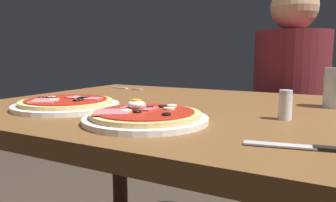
{
  "coord_description": "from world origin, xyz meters",
  "views": [
    {
      "loc": [
        0.41,
        -0.84,
        0.88
      ],
      "look_at": [
        0.02,
        -0.12,
        0.76
      ],
      "focal_mm": 35.42,
      "sensor_mm": 36.0,
      "label": 1
    }
  ],
  "objects_px": {
    "dining_table": "(183,143)",
    "fork": "(125,88)",
    "pizza_foreground": "(145,117)",
    "diner_person": "(288,126)",
    "pizza_across_left": "(67,104)",
    "knife": "(318,148)",
    "salt_shaker": "(285,105)"
  },
  "relations": [
    {
      "from": "pizza_across_left",
      "to": "diner_person",
      "type": "bearing_deg",
      "value": 63.34
    },
    {
      "from": "dining_table",
      "to": "fork",
      "type": "xyz_separation_m",
      "value": [
        -0.41,
        0.29,
        0.11
      ]
    },
    {
      "from": "salt_shaker",
      "to": "knife",
      "type": "bearing_deg",
      "value": -69.17
    },
    {
      "from": "salt_shaker",
      "to": "diner_person",
      "type": "relative_size",
      "value": 0.06
    },
    {
      "from": "pizza_foreground",
      "to": "pizza_across_left",
      "type": "relative_size",
      "value": 0.95
    },
    {
      "from": "pizza_foreground",
      "to": "fork",
      "type": "bearing_deg",
      "value": 129.31
    },
    {
      "from": "pizza_across_left",
      "to": "knife",
      "type": "relative_size",
      "value": 1.46
    },
    {
      "from": "pizza_foreground",
      "to": "salt_shaker",
      "type": "height_order",
      "value": "salt_shaker"
    },
    {
      "from": "dining_table",
      "to": "pizza_foreground",
      "type": "relative_size",
      "value": 4.27
    },
    {
      "from": "pizza_across_left",
      "to": "diner_person",
      "type": "distance_m",
      "value": 1.02
    },
    {
      "from": "dining_table",
      "to": "pizza_foreground",
      "type": "bearing_deg",
      "value": -83.42
    },
    {
      "from": "dining_table",
      "to": "knife",
      "type": "height_order",
      "value": "knife"
    },
    {
      "from": "pizza_across_left",
      "to": "knife",
      "type": "distance_m",
      "value": 0.64
    },
    {
      "from": "pizza_across_left",
      "to": "dining_table",
      "type": "bearing_deg",
      "value": 36.21
    },
    {
      "from": "dining_table",
      "to": "knife",
      "type": "distance_m",
      "value": 0.49
    },
    {
      "from": "pizza_across_left",
      "to": "knife",
      "type": "height_order",
      "value": "pizza_across_left"
    },
    {
      "from": "knife",
      "to": "salt_shaker",
      "type": "relative_size",
      "value": 2.91
    },
    {
      "from": "dining_table",
      "to": "knife",
      "type": "bearing_deg",
      "value": -38.46
    },
    {
      "from": "dining_table",
      "to": "pizza_foreground",
      "type": "distance_m",
      "value": 0.28
    },
    {
      "from": "salt_shaker",
      "to": "pizza_foreground",
      "type": "bearing_deg",
      "value": -146.53
    },
    {
      "from": "knife",
      "to": "pizza_across_left",
      "type": "bearing_deg",
      "value": 170.42
    },
    {
      "from": "dining_table",
      "to": "diner_person",
      "type": "xyz_separation_m",
      "value": [
        0.19,
        0.7,
        -0.06
      ]
    },
    {
      "from": "fork",
      "to": "knife",
      "type": "distance_m",
      "value": 0.98
    },
    {
      "from": "pizza_foreground",
      "to": "diner_person",
      "type": "relative_size",
      "value": 0.23
    },
    {
      "from": "pizza_across_left",
      "to": "pizza_foreground",
      "type": "bearing_deg",
      "value": -10.9
    },
    {
      "from": "knife",
      "to": "dining_table",
      "type": "bearing_deg",
      "value": 141.54
    },
    {
      "from": "pizza_foreground",
      "to": "fork",
      "type": "height_order",
      "value": "pizza_foreground"
    },
    {
      "from": "dining_table",
      "to": "fork",
      "type": "relative_size",
      "value": 7.35
    },
    {
      "from": "fork",
      "to": "pizza_across_left",
      "type": "bearing_deg",
      "value": -72.45
    },
    {
      "from": "pizza_foreground",
      "to": "diner_person",
      "type": "xyz_separation_m",
      "value": [
        0.16,
        0.95,
        -0.19
      ]
    },
    {
      "from": "diner_person",
      "to": "fork",
      "type": "bearing_deg",
      "value": 34.23
    },
    {
      "from": "dining_table",
      "to": "diner_person",
      "type": "distance_m",
      "value": 0.73
    }
  ]
}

